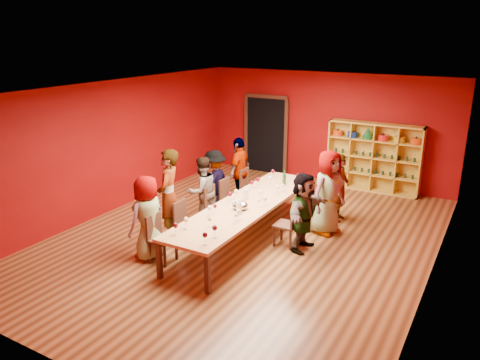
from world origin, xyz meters
name	(u,v)px	position (x,y,z in m)	size (l,w,h in m)	color
room_shell	(247,167)	(0.00, 0.00, 1.50)	(7.10, 9.10, 3.04)	#5B3118
tasting_table	(247,206)	(0.00, 0.00, 0.70)	(1.10, 4.50, 0.75)	tan
doorway	(267,135)	(-1.80, 4.43, 1.12)	(1.40, 0.17, 2.30)	black
shelving_unit	(374,154)	(1.40, 4.32, 0.98)	(2.40, 0.40, 1.80)	gold
chair_person_left_0	(159,235)	(-0.91, -1.65, 0.50)	(0.42, 0.42, 0.89)	#331911
person_left_0	(148,218)	(-1.15, -1.65, 0.79)	(0.78, 0.42, 1.59)	#CD8997
chair_person_left_1	(185,221)	(-0.91, -0.86, 0.50)	(0.42, 0.42, 0.89)	#331911
person_left_1	(169,196)	(-1.28, -0.86, 0.94)	(0.69, 0.50, 1.89)	#5E7EC1
chair_person_left_2	(214,204)	(-0.91, 0.19, 0.50)	(0.42, 0.42, 0.89)	#331911
person_left_2	(202,191)	(-1.21, 0.19, 0.75)	(0.73, 0.40, 1.50)	#BF808D
chair_person_left_3	(228,196)	(-0.91, 0.79, 0.50)	(0.42, 0.42, 0.89)	#331911
person_left_3	(214,183)	(-1.29, 0.79, 0.75)	(0.97, 0.40, 1.51)	#525258
chair_person_left_4	(248,185)	(-0.91, 1.71, 0.50)	(0.42, 0.42, 0.89)	#331911
person_left_4	(239,171)	(-1.16, 1.71, 0.82)	(0.96, 0.44, 1.64)	#5C81BE
chair_person_right_2	(290,222)	(0.91, 0.09, 0.50)	(0.42, 0.42, 0.89)	#331911
person_right_2	(303,212)	(1.18, 0.09, 0.77)	(1.43, 0.41, 1.54)	#535358
chair_person_right_3	(309,207)	(0.91, 1.07, 0.50)	(0.42, 0.42, 0.89)	#331911
person_right_3	(328,192)	(1.30, 1.07, 0.88)	(0.86, 0.47, 1.77)	pink
chair_person_right_4	(322,196)	(0.91, 1.86, 0.50)	(0.42, 0.42, 0.89)	#331911
person_right_4	(340,188)	(1.31, 1.86, 0.76)	(0.55, 0.40, 1.52)	silver
wine_glass_0	(210,220)	(-0.01, -1.33, 0.88)	(0.07, 0.07, 0.18)	silver
wine_glass_1	(233,203)	(-0.06, -0.42, 0.88)	(0.07, 0.07, 0.18)	silver
wine_glass_2	(252,183)	(-0.32, 0.80, 0.90)	(0.08, 0.08, 0.21)	silver
wine_glass_3	(238,212)	(0.29, -0.83, 0.91)	(0.09, 0.09, 0.22)	silver
wine_glass_4	(210,208)	(-0.27, -0.93, 0.90)	(0.09, 0.09, 0.21)	silver
wine_glass_5	(230,194)	(-0.33, -0.10, 0.91)	(0.09, 0.09, 0.22)	silver
wine_glass_6	(215,207)	(-0.27, -0.75, 0.88)	(0.07, 0.07, 0.18)	silver
wine_glass_7	(258,201)	(0.29, -0.06, 0.88)	(0.07, 0.07, 0.18)	silver
wine_glass_8	(270,179)	(-0.12, 1.26, 0.91)	(0.09, 0.09, 0.22)	silver
wine_glass_9	(273,172)	(-0.29, 1.76, 0.91)	(0.09, 0.09, 0.22)	silver
wine_glass_10	(265,199)	(0.37, 0.07, 0.89)	(0.08, 0.08, 0.19)	silver
wine_glass_11	(215,228)	(0.32, -1.68, 0.91)	(0.09, 0.09, 0.22)	silver
wine_glass_12	(258,180)	(-0.30, 1.04, 0.91)	(0.09, 0.09, 0.22)	silver
wine_glass_13	(273,172)	(-0.31, 1.83, 0.88)	(0.07, 0.07, 0.19)	silver
wine_glass_14	(260,192)	(0.13, 0.32, 0.91)	(0.09, 0.09, 0.22)	silver
wine_glass_15	(297,178)	(0.36, 1.65, 0.89)	(0.08, 0.08, 0.20)	silver
wine_glass_16	(278,187)	(0.28, 0.84, 0.89)	(0.08, 0.08, 0.19)	silver
wine_glass_17	(186,220)	(-0.31, -1.62, 0.91)	(0.09, 0.09, 0.22)	silver
wine_glass_18	(236,192)	(-0.31, 0.11, 0.90)	(0.09, 0.09, 0.21)	silver
wine_glass_19	(175,226)	(-0.31, -1.91, 0.91)	(0.09, 0.09, 0.22)	silver
wine_glass_20	(283,186)	(0.32, 1.01, 0.88)	(0.07, 0.07, 0.18)	silver
wine_glass_21	(236,216)	(0.30, -0.96, 0.88)	(0.07, 0.07, 0.19)	silver
wine_glass_22	(205,236)	(0.33, -1.98, 0.90)	(0.09, 0.09, 0.21)	silver
wine_glass_23	(298,176)	(0.32, 1.80, 0.90)	(0.08, 0.08, 0.20)	silver
spittoon_bowl	(240,206)	(0.04, -0.34, 0.82)	(0.31, 0.31, 0.17)	#ADB0B4
carafe_a	(246,194)	(-0.12, 0.16, 0.88)	(0.13, 0.13, 0.29)	silver
carafe_b	(239,208)	(0.15, -0.56, 0.88)	(0.12, 0.12, 0.28)	silver
wine_bottle	(284,179)	(0.13, 1.48, 0.87)	(0.09, 0.09, 0.33)	#143918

